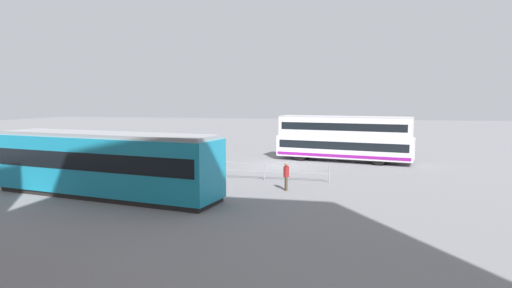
{
  "coord_description": "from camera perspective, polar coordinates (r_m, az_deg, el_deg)",
  "views": [
    {
      "loc": [
        -5.06,
        32.01,
        5.08
      ],
      "look_at": [
        1.32,
        3.34,
        1.99
      ],
      "focal_mm": 29.62,
      "sensor_mm": 36.0,
      "label": 1
    }
  ],
  "objects": [
    {
      "name": "double_decker_bus",
      "position": [
        35.46,
        11.76,
        0.74
      ],
      "size": [
        11.2,
        4.46,
        3.73
      ],
      "color": "silver",
      "rests_on": "ground"
    },
    {
      "name": "pedestrian_crossing",
      "position": [
        23.76,
        4.11,
        -4.14
      ],
      "size": [
        0.4,
        0.4,
        1.58
      ],
      "color": "#4C3F2D",
      "rests_on": "ground"
    },
    {
      "name": "tram_yellow",
      "position": [
        23.6,
        -19.69,
        -2.47
      ],
      "size": [
        13.11,
        4.76,
        3.36
      ],
      "color": "teal",
      "rests_on": "ground"
    },
    {
      "name": "pedestrian_railing",
      "position": [
        26.85,
        1.15,
        -3.3
      ],
      "size": [
        8.19,
        0.1,
        1.08
      ],
      "color": "gray",
      "rests_on": "ground"
    },
    {
      "name": "ground_plane",
      "position": [
        32.81,
        3.53,
        -2.92
      ],
      "size": [
        160.0,
        160.0,
        0.0
      ],
      "primitive_type": "plane",
      "color": "slate"
    },
    {
      "name": "pedestrian_near_railing",
      "position": [
        27.85,
        -8.79,
        -2.41
      ],
      "size": [
        0.45,
        0.45,
        1.79
      ],
      "color": "#4C3F2D",
      "rests_on": "ground"
    },
    {
      "name": "info_sign",
      "position": [
        28.12,
        -8.76,
        -0.85
      ],
      "size": [
        1.2,
        0.32,
        2.51
      ],
      "color": "slate",
      "rests_on": "ground"
    }
  ]
}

